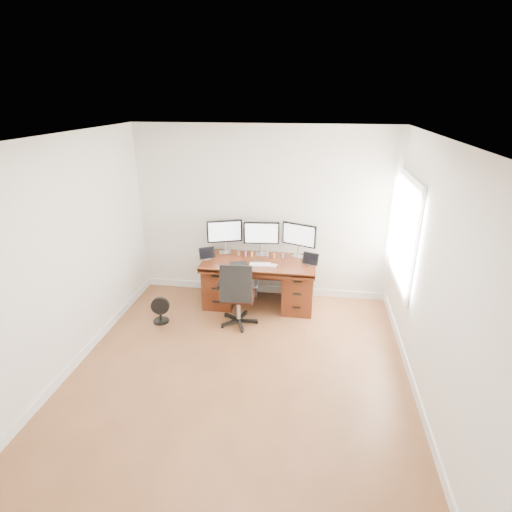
# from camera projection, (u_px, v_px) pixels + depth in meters

# --- Properties ---
(ground) EXTENTS (4.50, 4.50, 0.00)m
(ground) POSITION_uv_depth(u_px,v_px,m) (237.00, 379.00, 4.65)
(ground) COLOR brown
(ground) RESTS_ON ground
(back_wall) EXTENTS (4.00, 0.10, 2.70)m
(back_wall) POSITION_uv_depth(u_px,v_px,m) (263.00, 214.00, 6.21)
(back_wall) COLOR white
(back_wall) RESTS_ON ground
(right_wall) EXTENTS (0.10, 4.50, 2.70)m
(right_wall) POSITION_uv_depth(u_px,v_px,m) (434.00, 282.00, 3.97)
(right_wall) COLOR white
(right_wall) RESTS_ON ground
(desk) EXTENTS (1.70, 0.80, 0.75)m
(desk) POSITION_uv_depth(u_px,v_px,m) (259.00, 281.00, 6.18)
(desk) COLOR #4B1F0F
(desk) RESTS_ON ground
(office_chair) EXTENTS (0.57, 0.56, 0.99)m
(office_chair) POSITION_uv_depth(u_px,v_px,m) (238.00, 305.00, 5.64)
(office_chair) COLOR black
(office_chair) RESTS_ON ground
(floor_fan) EXTENTS (0.27, 0.22, 0.39)m
(floor_fan) POSITION_uv_depth(u_px,v_px,m) (160.00, 311.00, 5.76)
(floor_fan) COLOR black
(floor_fan) RESTS_ON ground
(monitor_left) EXTENTS (0.53, 0.22, 0.53)m
(monitor_left) POSITION_uv_depth(u_px,v_px,m) (225.00, 232.00, 6.22)
(monitor_left) COLOR silver
(monitor_left) RESTS_ON desk
(monitor_center) EXTENTS (0.55, 0.16, 0.53)m
(monitor_center) POSITION_uv_depth(u_px,v_px,m) (261.00, 234.00, 6.14)
(monitor_center) COLOR silver
(monitor_center) RESTS_ON desk
(monitor_right) EXTENTS (0.52, 0.24, 0.53)m
(monitor_right) POSITION_uv_depth(u_px,v_px,m) (299.00, 236.00, 6.06)
(monitor_right) COLOR silver
(monitor_right) RESTS_ON desk
(tablet_left) EXTENTS (0.24, 0.18, 0.19)m
(tablet_left) POSITION_uv_depth(u_px,v_px,m) (207.00, 254.00, 6.05)
(tablet_left) COLOR silver
(tablet_left) RESTS_ON desk
(tablet_right) EXTENTS (0.25, 0.14, 0.19)m
(tablet_right) POSITION_uv_depth(u_px,v_px,m) (310.00, 260.00, 5.84)
(tablet_right) COLOR silver
(tablet_right) RESTS_ON desk
(keyboard) EXTENTS (0.33, 0.17, 0.01)m
(keyboard) POSITION_uv_depth(u_px,v_px,m) (260.00, 264.00, 5.87)
(keyboard) COLOR white
(keyboard) RESTS_ON desk
(trackpad) EXTENTS (0.14, 0.14, 0.01)m
(trackpad) POSITION_uv_depth(u_px,v_px,m) (273.00, 265.00, 5.85)
(trackpad) COLOR #BABCC1
(trackpad) RESTS_ON desk
(drawing_tablet) EXTENTS (0.29, 0.24, 0.01)m
(drawing_tablet) POSITION_uv_depth(u_px,v_px,m) (239.00, 264.00, 5.91)
(drawing_tablet) COLOR black
(drawing_tablet) RESTS_ON desk
(phone) EXTENTS (0.14, 0.11, 0.01)m
(phone) POSITION_uv_depth(u_px,v_px,m) (257.00, 262.00, 5.97)
(phone) COLOR black
(phone) RESTS_ON desk
(figurine_brown) EXTENTS (0.03, 0.03, 0.08)m
(figurine_brown) POSITION_uv_depth(u_px,v_px,m) (238.00, 253.00, 6.19)
(figurine_brown) COLOR brown
(figurine_brown) RESTS_ON desk
(figurine_pink) EXTENTS (0.03, 0.03, 0.08)m
(figurine_pink) POSITION_uv_depth(u_px,v_px,m) (246.00, 254.00, 6.17)
(figurine_pink) COLOR #DA5BA8
(figurine_pink) RESTS_ON desk
(figurine_yellow) EXTENTS (0.03, 0.03, 0.08)m
(figurine_yellow) POSITION_uv_depth(u_px,v_px,m) (252.00, 254.00, 6.16)
(figurine_yellow) COLOR #D5C35F
(figurine_yellow) RESTS_ON desk
(figurine_purple) EXTENTS (0.03, 0.03, 0.08)m
(figurine_purple) POSITION_uv_depth(u_px,v_px,m) (267.00, 255.00, 6.13)
(figurine_purple) COLOR #8A67CB
(figurine_purple) RESTS_ON desk
(figurine_orange) EXTENTS (0.03, 0.03, 0.08)m
(figurine_orange) POSITION_uv_depth(u_px,v_px,m) (274.00, 255.00, 6.11)
(figurine_orange) COLOR #EC7C57
(figurine_orange) RESTS_ON desk
(figurine_blue) EXTENTS (0.03, 0.03, 0.08)m
(figurine_blue) POSITION_uv_depth(u_px,v_px,m) (283.00, 256.00, 6.09)
(figurine_blue) COLOR #566FEB
(figurine_blue) RESTS_ON desk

